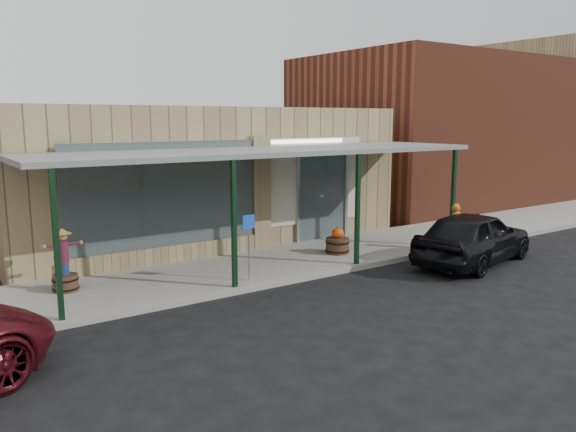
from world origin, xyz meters
TOP-DOWN VIEW (x-y plane):
  - ground at (0.00, 0.00)m, footprint 120.00×120.00m
  - sidewalk at (0.00, 3.60)m, footprint 40.00×3.20m
  - storefront at (-0.00, 8.16)m, footprint 12.00×6.25m
  - awning at (0.00, 3.56)m, footprint 12.00×3.00m
  - block_buildings_near at (2.01, 9.20)m, footprint 61.00×8.00m
  - barrel_scarecrow at (-5.00, 3.98)m, footprint 0.81×0.71m
  - barrel_pumpkin at (2.13, 3.33)m, footprint 0.68×0.68m
  - handicap_sign at (-1.28, 2.40)m, footprint 0.32×0.04m
  - parked_sedan at (4.78, 0.82)m, footprint 4.54×2.56m

SIDE VIEW (x-z plane):
  - ground at x=0.00m, z-range 0.00..0.00m
  - sidewalk at x=0.00m, z-range 0.00..0.15m
  - barrel_pumpkin at x=2.13m, z-range 0.04..0.80m
  - barrel_scarecrow at x=-5.00m, z-range -0.08..1.32m
  - parked_sedan at x=4.78m, z-range -0.02..1.48m
  - handicap_sign at x=-1.28m, z-range 0.37..1.92m
  - storefront at x=0.00m, z-range -0.01..4.19m
  - awning at x=0.00m, z-range 1.49..4.53m
  - block_buildings_near at x=2.01m, z-range -0.23..7.77m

